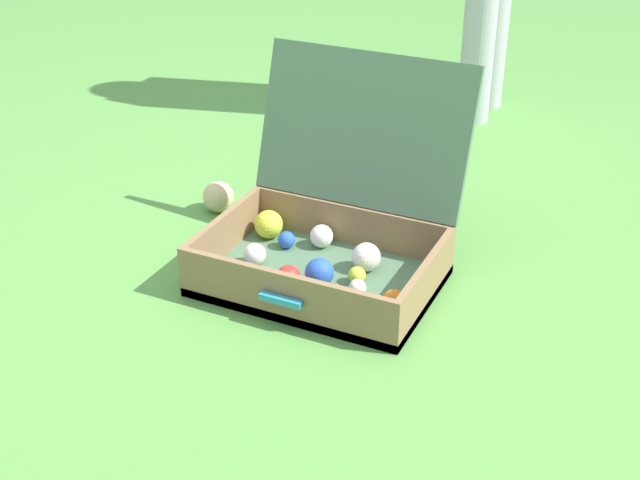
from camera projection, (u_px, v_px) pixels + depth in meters
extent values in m
plane|color=#569342|center=(316.00, 271.00, 2.33)|extent=(16.00, 16.00, 0.00)
cube|color=#4C7051|center=(320.00, 280.00, 2.27)|extent=(0.59, 0.41, 0.03)
cube|color=olive|center=(224.00, 238.00, 2.35)|extent=(0.02, 0.41, 0.14)
cube|color=olive|center=(425.00, 286.00, 2.13)|extent=(0.02, 0.41, 0.14)
cube|color=olive|center=(285.00, 298.00, 2.08)|extent=(0.55, 0.02, 0.14)
cube|color=olive|center=(351.00, 228.00, 2.40)|extent=(0.55, 0.02, 0.14)
cube|color=#4C7051|center=(364.00, 129.00, 2.33)|extent=(0.59, 0.15, 0.40)
cube|color=teal|center=(281.00, 300.00, 2.07)|extent=(0.11, 0.02, 0.02)
sphere|color=#CCDB38|center=(357.00, 275.00, 2.22)|extent=(0.05, 0.05, 0.05)
sphere|color=red|center=(351.00, 299.00, 2.11)|extent=(0.05, 0.05, 0.05)
sphere|color=blue|center=(236.00, 268.00, 2.25)|extent=(0.05, 0.05, 0.05)
sphere|color=blue|center=(319.00, 273.00, 2.20)|extent=(0.07, 0.07, 0.07)
sphere|color=white|center=(322.00, 236.00, 2.38)|extent=(0.06, 0.06, 0.06)
sphere|color=#CCDB38|center=(269.00, 224.00, 2.43)|extent=(0.08, 0.08, 0.08)
sphere|color=white|center=(357.00, 288.00, 2.17)|extent=(0.05, 0.05, 0.05)
sphere|color=white|center=(366.00, 257.00, 2.27)|extent=(0.08, 0.08, 0.08)
sphere|color=blue|center=(287.00, 240.00, 2.38)|extent=(0.05, 0.05, 0.05)
sphere|color=red|center=(288.00, 278.00, 2.19)|extent=(0.06, 0.06, 0.06)
sphere|color=orange|center=(394.00, 301.00, 2.11)|extent=(0.06, 0.06, 0.06)
sphere|color=white|center=(255.00, 254.00, 2.30)|extent=(0.06, 0.06, 0.06)
sphere|color=#D1B784|center=(219.00, 197.00, 2.62)|extent=(0.09, 0.09, 0.09)
cylinder|color=#B2B2B7|center=(482.00, 6.00, 3.11)|extent=(0.12, 0.12, 0.86)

